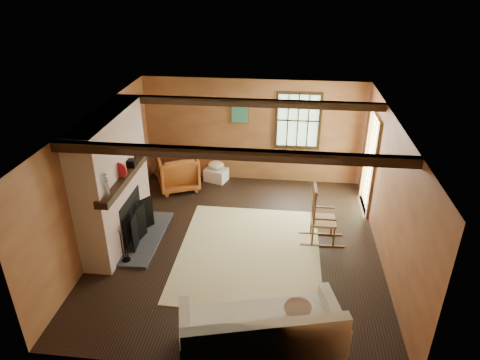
# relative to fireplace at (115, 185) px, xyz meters

# --- Properties ---
(ground) EXTENTS (5.50, 5.50, 0.00)m
(ground) POSITION_rel_fireplace_xyz_m (2.23, 0.00, -1.10)
(ground) COLOR black
(ground) RESTS_ON ground
(room_envelope) EXTENTS (5.02, 5.52, 2.44)m
(room_envelope) POSITION_rel_fireplace_xyz_m (2.45, 0.26, 0.53)
(room_envelope) COLOR #9D6538
(room_envelope) RESTS_ON ground
(fireplace) EXTENTS (1.02, 2.30, 2.40)m
(fireplace) POSITION_rel_fireplace_xyz_m (0.00, 0.00, 0.00)
(fireplace) COLOR #9C453C
(fireplace) RESTS_ON ground
(rug) EXTENTS (2.50, 3.00, 0.01)m
(rug) POSITION_rel_fireplace_xyz_m (2.43, -0.20, -1.10)
(rug) COLOR beige
(rug) RESTS_ON ground
(rocking_chair) EXTENTS (0.82, 0.47, 1.12)m
(rocking_chair) POSITION_rel_fireplace_xyz_m (3.69, 0.32, -0.63)
(rocking_chair) COLOR tan
(rocking_chair) RESTS_ON ground
(sofa) EXTENTS (2.24, 1.41, 0.84)m
(sofa) POSITION_rel_fireplace_xyz_m (2.80, -2.39, -0.80)
(sofa) COLOR beige
(sofa) RESTS_ON ground
(firewood_pile) EXTENTS (0.70, 0.13, 0.25)m
(firewood_pile) POSITION_rel_fireplace_xyz_m (0.24, 2.58, -0.98)
(firewood_pile) COLOR brown
(firewood_pile) RESTS_ON ground
(laundry_basket) EXTENTS (0.59, 0.52, 0.30)m
(laundry_basket) POSITION_rel_fireplace_xyz_m (1.38, 2.55, -0.95)
(laundry_basket) COLOR white
(laundry_basket) RESTS_ON ground
(basket_pillow) EXTENTS (0.44, 0.38, 0.19)m
(basket_pillow) POSITION_rel_fireplace_xyz_m (1.38, 2.55, -0.71)
(basket_pillow) COLOR beige
(basket_pillow) RESTS_ON laundry_basket
(armchair) EXTENTS (1.15, 1.16, 0.81)m
(armchair) POSITION_rel_fireplace_xyz_m (0.58, 2.09, -0.70)
(armchair) COLOR #BF6026
(armchair) RESTS_ON ground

